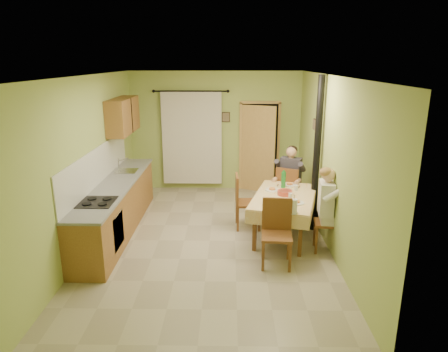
{
  "coord_description": "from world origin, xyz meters",
  "views": [
    {
      "loc": [
        0.35,
        -6.36,
        3.03
      ],
      "look_at": [
        0.25,
        0.1,
        1.15
      ],
      "focal_mm": 32.0,
      "sensor_mm": 36.0,
      "label": 1
    }
  ],
  "objects_px": {
    "chair_far": "(289,201)",
    "chair_left": "(247,212)",
    "stove_flue": "(315,175)",
    "dining_table": "(283,216)",
    "man_far": "(290,173)",
    "man_right": "(328,200)",
    "chair_near": "(276,247)",
    "chair_right": "(326,234)"
  },
  "relations": [
    {
      "from": "chair_far",
      "to": "chair_left",
      "type": "xyz_separation_m",
      "value": [
        -0.87,
        -0.65,
        0.0
      ]
    },
    {
      "from": "chair_left",
      "to": "stove_flue",
      "type": "xyz_separation_m",
      "value": [
        1.23,
        -0.01,
        0.73
      ]
    },
    {
      "from": "dining_table",
      "to": "man_far",
      "type": "height_order",
      "value": "man_far"
    },
    {
      "from": "chair_far",
      "to": "man_right",
      "type": "height_order",
      "value": "man_right"
    },
    {
      "from": "dining_table",
      "to": "chair_left",
      "type": "relative_size",
      "value": 1.86
    },
    {
      "from": "chair_near",
      "to": "stove_flue",
      "type": "bearing_deg",
      "value": -116.2
    },
    {
      "from": "chair_right",
      "to": "man_right",
      "type": "xyz_separation_m",
      "value": [
        -0.01,
        0.0,
        0.59
      ]
    },
    {
      "from": "dining_table",
      "to": "stove_flue",
      "type": "xyz_separation_m",
      "value": [
        0.6,
        0.37,
        0.64
      ]
    },
    {
      "from": "dining_table",
      "to": "chair_right",
      "type": "bearing_deg",
      "value": -25.82
    },
    {
      "from": "chair_left",
      "to": "chair_near",
      "type": "bearing_deg",
      "value": 13.3
    },
    {
      "from": "man_right",
      "to": "stove_flue",
      "type": "distance_m",
      "value": 0.93
    },
    {
      "from": "chair_near",
      "to": "man_far",
      "type": "bearing_deg",
      "value": -98.64
    },
    {
      "from": "dining_table",
      "to": "man_right",
      "type": "xyz_separation_m",
      "value": [
        0.62,
        -0.55,
        0.5
      ]
    },
    {
      "from": "chair_left",
      "to": "chair_right",
      "type": "bearing_deg",
      "value": 51.49
    },
    {
      "from": "chair_far",
      "to": "man_far",
      "type": "height_order",
      "value": "man_far"
    },
    {
      "from": "man_far",
      "to": "man_right",
      "type": "bearing_deg",
      "value": -51.26
    },
    {
      "from": "stove_flue",
      "to": "dining_table",
      "type": "bearing_deg",
      "value": -148.34
    },
    {
      "from": "chair_left",
      "to": "man_right",
      "type": "relative_size",
      "value": 0.73
    },
    {
      "from": "chair_right",
      "to": "stove_flue",
      "type": "relative_size",
      "value": 0.33
    },
    {
      "from": "chair_far",
      "to": "chair_right",
      "type": "distance_m",
      "value": 1.63
    },
    {
      "from": "dining_table",
      "to": "chair_near",
      "type": "relative_size",
      "value": 1.86
    },
    {
      "from": "chair_right",
      "to": "stove_flue",
      "type": "distance_m",
      "value": 1.18
    },
    {
      "from": "man_far",
      "to": "stove_flue",
      "type": "height_order",
      "value": "stove_flue"
    },
    {
      "from": "chair_near",
      "to": "chair_left",
      "type": "bearing_deg",
      "value": -70.14
    },
    {
      "from": "dining_table",
      "to": "man_far",
      "type": "xyz_separation_m",
      "value": [
        0.25,
        1.04,
        0.5
      ]
    },
    {
      "from": "chair_far",
      "to": "chair_left",
      "type": "distance_m",
      "value": 1.08
    },
    {
      "from": "dining_table",
      "to": "man_far",
      "type": "distance_m",
      "value": 1.18
    },
    {
      "from": "dining_table",
      "to": "chair_far",
      "type": "height_order",
      "value": "chair_far"
    },
    {
      "from": "chair_near",
      "to": "man_far",
      "type": "height_order",
      "value": "man_far"
    },
    {
      "from": "chair_right",
      "to": "man_far",
      "type": "distance_m",
      "value": 1.74
    },
    {
      "from": "chair_left",
      "to": "man_far",
      "type": "xyz_separation_m",
      "value": [
        0.88,
        0.66,
        0.59
      ]
    },
    {
      "from": "chair_far",
      "to": "man_far",
      "type": "bearing_deg",
      "value": 90.0
    },
    {
      "from": "chair_right",
      "to": "stove_flue",
      "type": "bearing_deg",
      "value": 8.88
    },
    {
      "from": "man_far",
      "to": "dining_table",
      "type": "bearing_deg",
      "value": -77.92
    },
    {
      "from": "chair_left",
      "to": "chair_far",
      "type": "bearing_deg",
      "value": 124.51
    },
    {
      "from": "chair_near",
      "to": "chair_right",
      "type": "relative_size",
      "value": 1.1
    },
    {
      "from": "chair_far",
      "to": "man_right",
      "type": "relative_size",
      "value": 0.73
    },
    {
      "from": "chair_right",
      "to": "chair_left",
      "type": "bearing_deg",
      "value": 60.26
    },
    {
      "from": "chair_right",
      "to": "stove_flue",
      "type": "xyz_separation_m",
      "value": [
        -0.04,
        0.92,
        0.74
      ]
    },
    {
      "from": "chair_right",
      "to": "man_right",
      "type": "distance_m",
      "value": 0.59
    },
    {
      "from": "chair_right",
      "to": "man_far",
      "type": "xyz_separation_m",
      "value": [
        -0.39,
        1.59,
        0.59
      ]
    },
    {
      "from": "chair_far",
      "to": "man_far",
      "type": "relative_size",
      "value": 0.73
    }
  ]
}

